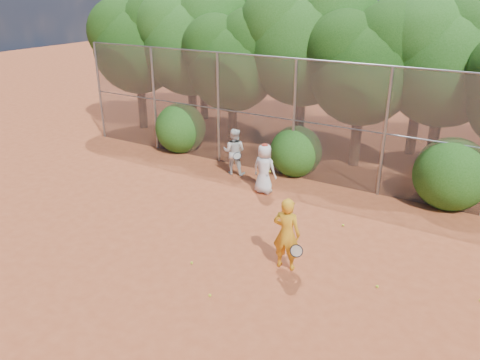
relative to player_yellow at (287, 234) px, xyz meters
The scene contains 21 objects.
ground 1.73m from the player_yellow, 150.66° to the right, with size 80.00×80.00×0.00m, color #A04524.
fence_back 5.58m from the player_yellow, 104.99° to the left, with size 20.05×0.09×4.03m.
tree_0 13.34m from the player_yellow, 145.75° to the left, with size 4.38×3.81×6.00m.
tree_1 11.81m from the player_yellow, 136.50° to the left, with size 4.64×4.03×6.35m.
tree_2 9.53m from the player_yellow, 128.93° to the left, with size 3.99×3.47×5.47m.
tree_3 9.41m from the player_yellow, 111.71° to the left, with size 4.89×4.26×6.70m.
tree_4 8.07m from the player_yellow, 95.63° to the left, with size 4.19×3.64×5.73m.
tree_5 9.07m from the player_yellow, 78.02° to the left, with size 4.51×3.92×6.17m.
tree_9 14.12m from the player_yellow, 132.38° to the left, with size 4.83×4.20×6.62m.
tree_10 11.76m from the player_yellow, 112.28° to the left, with size 5.15×4.48×7.06m.
tree_11 10.47m from the player_yellow, 85.58° to the left, with size 4.64×4.03×6.35m.
bush_0 9.18m from the player_yellow, 142.62° to the left, with size 2.00×2.00×2.00m, color #1C4D13.
bush_1 6.03m from the player_yellow, 112.37° to the left, with size 1.80×1.80×1.80m, color #1C4D13.
bush_2 6.20m from the player_yellow, 64.10° to the left, with size 2.20×2.20×2.20m, color #1C4D13.
player_yellow is the anchor object (origin of this frame).
player_teen 4.32m from the player_yellow, 124.71° to the left, with size 0.82×0.56×1.64m.
player_white 6.06m from the player_yellow, 132.80° to the left, with size 0.93×0.84×1.64m.
ball_0 2.28m from the player_yellow, ahead, with size 0.07×0.07×0.07m, color #C8D126.
ball_1 2.82m from the player_yellow, 79.37° to the left, with size 0.07×0.07×0.07m, color #C8D126.
ball_2 2.22m from the player_yellow, 115.54° to the right, with size 0.07×0.07×0.07m, color #C8D126.
ball_4 2.38m from the player_yellow, 152.50° to the right, with size 0.07×0.07×0.07m, color #C8D126.
Camera 1 is at (5.17, -7.88, 6.13)m, focal length 35.00 mm.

